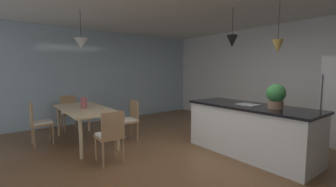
% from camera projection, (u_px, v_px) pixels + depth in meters
% --- Properties ---
extents(ground_plane, '(10.00, 8.40, 0.04)m').
position_uv_depth(ground_plane, '(197.00, 163.00, 3.71)').
color(ground_plane, brown).
extents(wall_back_kitchen, '(10.00, 0.12, 2.70)m').
position_uv_depth(wall_back_kitchen, '(292.00, 77.00, 5.54)').
color(wall_back_kitchen, silver).
rests_on(wall_back_kitchen, ground_plane).
extents(window_wall_left_glazing, '(0.06, 8.40, 2.70)m').
position_uv_depth(window_wall_left_glazing, '(103.00, 76.00, 6.79)').
color(window_wall_left_glazing, '#9EB7C6').
rests_on(window_wall_left_glazing, ground_plane).
extents(dining_table, '(1.89, 0.85, 0.74)m').
position_uv_depth(dining_table, '(85.00, 111.00, 4.68)').
color(dining_table, '#D1B284').
rests_on(dining_table, ground_plane).
extents(chair_window_end, '(0.42, 0.42, 0.87)m').
position_uv_depth(chair_window_end, '(69.00, 111.00, 5.75)').
color(chair_window_end, '#A87F56').
rests_on(chair_window_end, ground_plane).
extents(chair_kitchen_end, '(0.41, 0.41, 0.87)m').
position_uv_depth(chair_kitchen_end, '(110.00, 134.00, 3.66)').
color(chair_kitchen_end, '#A87F56').
rests_on(chair_kitchen_end, ground_plane).
extents(chair_far_right, '(0.41, 0.41, 0.87)m').
position_uv_depth(chair_far_right, '(129.00, 119.00, 4.84)').
color(chair_far_right, '#A87F56').
rests_on(chair_far_right, ground_plane).
extents(chair_near_left, '(0.40, 0.40, 0.87)m').
position_uv_depth(chair_near_left, '(39.00, 122.00, 4.56)').
color(chair_near_left, '#A87F56').
rests_on(chair_near_left, ground_plane).
extents(kitchen_island, '(2.26, 0.90, 0.91)m').
position_uv_depth(kitchen_island, '(250.00, 129.00, 4.04)').
color(kitchen_island, white).
rests_on(kitchen_island, ground_plane).
extents(pendant_over_table, '(0.26, 0.26, 0.75)m').
position_uv_depth(pendant_over_table, '(81.00, 43.00, 4.40)').
color(pendant_over_table, black).
extents(pendant_over_island_main, '(0.21, 0.21, 0.74)m').
position_uv_depth(pendant_over_island_main, '(232.00, 41.00, 4.23)').
color(pendant_over_island_main, black).
extents(pendant_over_island_aux, '(0.17, 0.17, 0.90)m').
position_uv_depth(pendant_over_island_aux, '(278.00, 46.00, 3.55)').
color(pendant_over_island_aux, black).
extents(potted_plant_on_island, '(0.30, 0.30, 0.40)m').
position_uv_depth(potted_plant_on_island, '(276.00, 96.00, 3.62)').
color(potted_plant_on_island, '#8C664C').
rests_on(potted_plant_on_island, kitchen_island).
extents(vase_on_dining_table, '(0.13, 0.13, 0.23)m').
position_uv_depth(vase_on_dining_table, '(84.00, 103.00, 4.68)').
color(vase_on_dining_table, '#994C51').
rests_on(vase_on_dining_table, dining_table).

